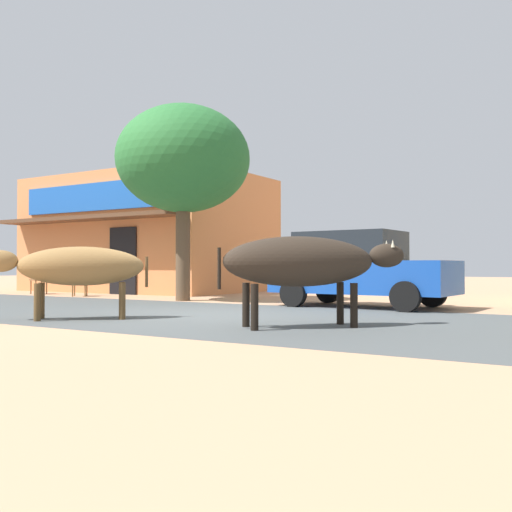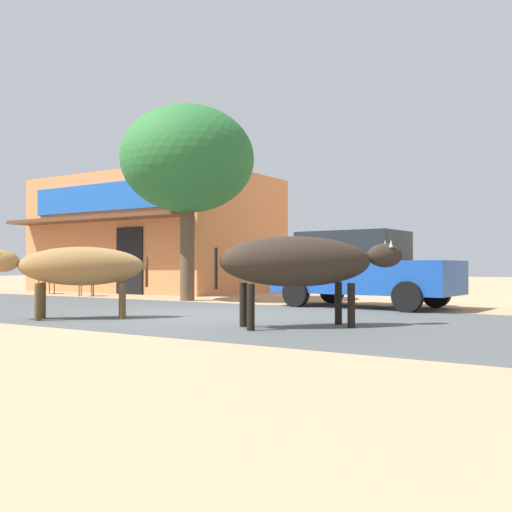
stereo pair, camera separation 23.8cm
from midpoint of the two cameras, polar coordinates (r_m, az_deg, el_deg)
ground at (r=10.81m, az=-6.41°, el=-5.71°), size 80.00×80.00×0.00m
asphalt_road at (r=10.81m, az=-6.41°, el=-5.70°), size 72.00×5.81×0.00m
storefront_left_cafe at (r=21.57m, az=-10.62°, el=2.01°), size 7.90×6.20×4.00m
roadside_tree at (r=15.37m, az=-7.55°, el=9.26°), size 3.44×3.44×5.02m
parked_hatchback_car at (r=12.92m, az=9.45°, el=-1.19°), size 3.98×1.98×1.64m
cow_near_brown at (r=10.31m, az=-17.63°, el=-1.01°), size 2.19×2.16×1.22m
cow_far_dark at (r=8.56m, az=3.83°, el=-0.61°), size 2.33×2.36×1.33m
cafe_chair_near_tree at (r=19.71m, az=-20.61°, el=-2.00°), size 0.53×0.53×0.92m
cafe_chair_by_doorway at (r=18.00m, az=-17.10°, el=-2.12°), size 0.62×0.62×0.92m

